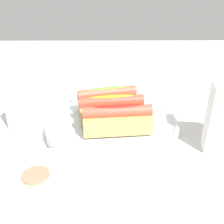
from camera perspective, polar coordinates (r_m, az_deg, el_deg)
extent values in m
plane|color=beige|center=(0.61, -1.80, -4.97)|extent=(2.40, 2.40, 0.00)
cylinder|color=silver|center=(0.62, 0.00, -3.24)|extent=(0.32, 0.32, 0.03)
torus|color=silver|center=(0.61, 0.00, -2.18)|extent=(0.32, 0.32, 0.01)
cube|color=tan|center=(0.65, -1.05, 2.12)|extent=(0.16, 0.09, 0.04)
cylinder|color=#BC563D|center=(0.64, -1.07, 4.40)|extent=(0.15, 0.06, 0.03)
ellipsoid|color=olive|center=(0.63, -1.08, 5.38)|extent=(0.11, 0.04, 0.01)
cube|color=tan|center=(0.60, 0.00, 0.00)|extent=(0.16, 0.07, 0.04)
cylinder|color=#A84733|center=(0.59, 0.00, 2.43)|extent=(0.15, 0.05, 0.03)
ellipsoid|color=gold|center=(0.58, 0.00, 3.48)|extent=(0.11, 0.03, 0.01)
cube|color=tan|center=(0.55, 1.24, -2.49)|extent=(0.15, 0.06, 0.04)
cylinder|color=#B24C38|center=(0.54, 1.27, 0.10)|extent=(0.15, 0.04, 0.03)
ellipsoid|color=red|center=(0.53, 1.28, 1.22)|extent=(0.11, 0.02, 0.01)
cylinder|color=white|center=(0.66, -20.36, 0.35)|extent=(0.07, 0.07, 0.09)
cylinder|color=silver|center=(0.67, -20.17, -0.77)|extent=(0.06, 0.06, 0.06)
cylinder|color=white|center=(0.35, -15.45, -22.19)|extent=(0.11, 0.11, 0.13)
cylinder|color=#997A5B|center=(0.30, -17.02, -13.62)|extent=(0.03, 0.03, 0.00)
cylinder|color=black|center=(0.79, -1.57, 2.87)|extent=(0.22, 0.02, 0.01)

